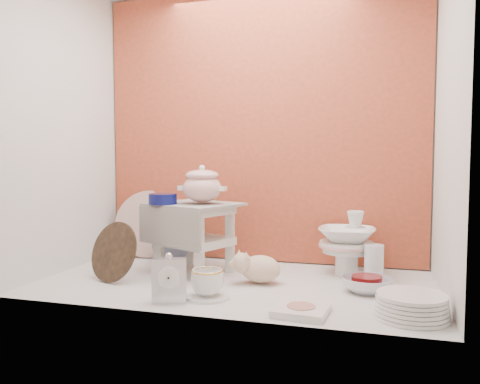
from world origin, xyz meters
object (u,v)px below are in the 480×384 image
object	(u,v)px
porcelain_tower	(347,243)
plush_pig	(261,268)
soup_tureen	(202,184)
gold_rim_teacup	(207,282)
dinner_plate_stack	(411,306)
mantel_clock	(169,278)
blue_white_vase	(175,238)
crystal_bowl	(367,285)
floral_platter	(149,224)
step_stool	(194,238)

from	to	relation	value
porcelain_tower	plush_pig	bearing A→B (deg)	-142.49
soup_tureen	gold_rim_teacup	bearing A→B (deg)	-66.73
soup_tureen	dinner_plate_stack	distance (m)	1.12
soup_tureen	mantel_clock	xyz separation A→B (m)	(0.04, -0.49, -0.35)
gold_rim_teacup	blue_white_vase	bearing A→B (deg)	124.03
blue_white_vase	dinner_plate_stack	world-z (taller)	blue_white_vase
blue_white_vase	crystal_bowl	size ratio (longest dim) A/B	1.28
floral_platter	dinner_plate_stack	distance (m)	1.59
crystal_bowl	porcelain_tower	size ratio (longest dim) A/B	0.66
floral_platter	porcelain_tower	bearing A→B (deg)	-6.41
soup_tureen	dinner_plate_stack	size ratio (longest dim) A/B	0.87
porcelain_tower	step_stool	bearing A→B (deg)	-167.52
mantel_clock	plush_pig	bearing A→B (deg)	34.65
mantel_clock	porcelain_tower	bearing A→B (deg)	26.45
mantel_clock	plush_pig	world-z (taller)	mantel_clock
gold_rim_teacup	dinner_plate_stack	size ratio (longest dim) A/B	0.51
step_stool	dinner_plate_stack	size ratio (longest dim) A/B	1.53
crystal_bowl	porcelain_tower	distance (m)	0.34
blue_white_vase	gold_rim_teacup	size ratio (longest dim) A/B	1.96
soup_tureen	blue_white_vase	distance (m)	0.45
soup_tureen	mantel_clock	distance (m)	0.60
step_stool	soup_tureen	bearing A→B (deg)	1.31
step_stool	gold_rim_teacup	bearing A→B (deg)	-40.08
plush_pig	dinner_plate_stack	distance (m)	0.71
soup_tureen	blue_white_vase	bearing A→B (deg)	137.85
crystal_bowl	porcelain_tower	bearing A→B (deg)	109.19
gold_rim_teacup	plush_pig	bearing A→B (deg)	61.62
step_stool	floral_platter	bearing A→B (deg)	165.76
dinner_plate_stack	crystal_bowl	size ratio (longest dim) A/B	1.27
plush_pig	blue_white_vase	bearing A→B (deg)	147.23
gold_rim_teacup	mantel_clock	bearing A→B (deg)	-141.32
soup_tureen	gold_rim_teacup	size ratio (longest dim) A/B	1.70
mantel_clock	soup_tureen	bearing A→B (deg)	75.45
plush_pig	porcelain_tower	distance (m)	0.47
floral_platter	plush_pig	world-z (taller)	floral_platter
floral_platter	soup_tureen	bearing A→B (deg)	-34.62
floral_platter	blue_white_vase	world-z (taller)	floral_platter
soup_tureen	crystal_bowl	xyz separation A→B (m)	(0.79, -0.12, -0.41)
floral_platter	mantel_clock	world-z (taller)	floral_platter
step_stool	plush_pig	distance (m)	0.40
mantel_clock	blue_white_vase	bearing A→B (deg)	92.52
gold_rim_teacup	crystal_bowl	xyz separation A→B (m)	(0.63, 0.27, -0.03)
floral_platter	plush_pig	bearing A→B (deg)	-28.02
mantel_clock	porcelain_tower	size ratio (longest dim) A/B	0.62
step_stool	plush_pig	size ratio (longest dim) A/B	1.73
dinner_plate_stack	step_stool	bearing A→B (deg)	156.72
floral_platter	mantel_clock	xyz separation A→B (m)	(0.49, -0.80, -0.09)
soup_tureen	gold_rim_teacup	world-z (taller)	soup_tureen
floral_platter	porcelain_tower	xyz separation A→B (m)	(1.14, -0.13, -0.03)
blue_white_vase	porcelain_tower	distance (m)	0.94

